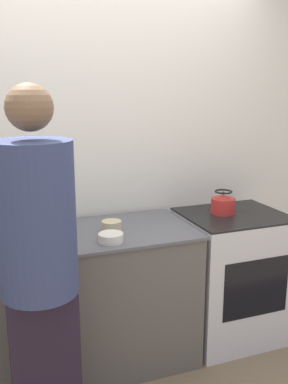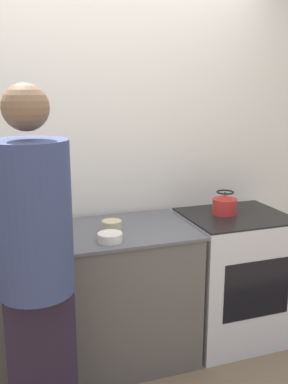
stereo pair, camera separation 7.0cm
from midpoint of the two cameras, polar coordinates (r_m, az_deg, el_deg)
name	(u,v)px [view 1 (the left image)]	position (r m, az deg, el deg)	size (l,w,h in m)	color
wall_back	(89,156)	(2.93, -7.99, 4.79)	(8.00, 0.05, 2.60)	silver
counter	(51,306)	(2.77, -13.04, -14.63)	(1.80, 0.66, 0.89)	#5B5651
oven	(231,275)	(3.14, 10.90, -10.87)	(0.69, 0.60, 0.91)	silver
person	(39,266)	(2.03, -14.83, -9.54)	(0.39, 0.63, 1.77)	black
cutting_board	(32,241)	(2.54, -15.44, -6.32)	(0.31, 0.25, 0.02)	#A87A4C
knife	(35,241)	(2.51, -15.12, -6.27)	(0.24, 0.11, 0.01)	silver
kettle	(223,204)	(2.97, 9.81, -1.56)	(0.17, 0.17, 0.16)	red
bowl_prep	(112,226)	(2.65, -5.11, -4.51)	(0.12, 0.12, 0.06)	#C6B789
bowl_mixing	(111,238)	(2.46, -5.27, -6.08)	(0.14, 0.14, 0.05)	silver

